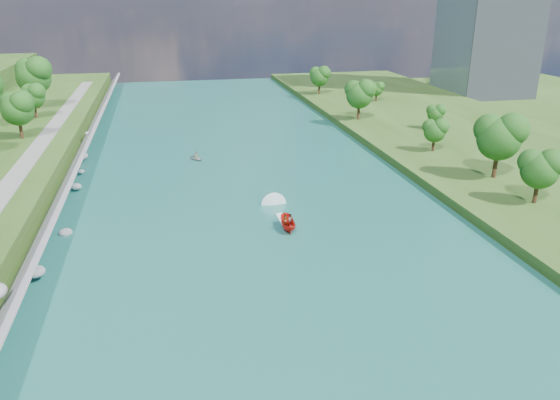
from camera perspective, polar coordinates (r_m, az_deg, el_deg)
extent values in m
plane|color=#2D5119|center=(61.44, -0.60, -6.66)|extent=(260.00, 260.00, 0.00)
cube|color=#185C55|center=(79.43, -3.50, -0.10)|extent=(55.00, 240.00, 0.10)
cube|color=#2D5119|center=(98.96, 26.13, 2.43)|extent=(44.00, 240.00, 1.50)
cube|color=slate|center=(79.51, -22.26, -0.31)|extent=(3.54, 236.00, 4.05)
ellipsoid|color=gray|center=(63.01, -24.14, -6.86)|extent=(1.88, 2.09, 1.13)
ellipsoid|color=gray|center=(73.72, -21.52, -3.20)|extent=(1.74, 1.84, 1.06)
ellipsoid|color=gray|center=(80.96, -22.03, -0.05)|extent=(0.98, 0.85, 0.57)
ellipsoid|color=gray|center=(88.56, -20.54, 1.31)|extent=(1.64, 1.34, 1.02)
ellipsoid|color=gray|center=(96.20, -20.04, 2.83)|extent=(1.04, 1.23, 0.59)
ellipsoid|color=gray|center=(104.39, -19.90, 4.36)|extent=(1.77, 1.94, 1.32)
ellipsoid|color=gray|center=(115.98, -19.48, 6.60)|extent=(1.07, 1.30, 0.59)
cube|color=gray|center=(80.48, -27.07, 0.50)|extent=(3.00, 200.00, 0.10)
ellipsoid|color=#1E4312|center=(109.81, -25.72, 8.40)|extent=(6.12, 6.12, 10.20)
ellipsoid|color=#1E4312|center=(127.78, -24.37, 9.73)|extent=(5.16, 5.16, 8.61)
ellipsoid|color=#1E4312|center=(138.16, -24.33, 11.51)|extent=(8.20, 8.20, 13.67)
ellipsoid|color=#1E4312|center=(80.98, 25.49, 2.70)|extent=(5.37, 5.37, 8.95)
ellipsoid|color=#1E4312|center=(89.72, 21.90, 5.81)|extent=(7.11, 7.11, 11.86)
ellipsoid|color=#1E4312|center=(102.46, 15.85, 6.83)|extent=(4.20, 4.20, 7.00)
ellipsoid|color=#1E4312|center=(120.41, 15.94, 8.60)|extent=(3.66, 3.66, 6.10)
ellipsoid|color=#1E4312|center=(125.61, 8.29, 10.70)|extent=(6.35, 6.35, 10.59)
ellipsoid|color=#1E4312|center=(148.69, 10.05, 11.27)|extent=(3.67, 3.67, 6.11)
ellipsoid|color=#1E4312|center=(157.82, 4.15, 12.62)|extent=(5.50, 5.50, 9.17)
imported|color=red|center=(69.44, 0.81, -2.43)|extent=(1.80, 4.44, 1.69)
imported|color=#66605B|center=(68.83, 0.56, -2.27)|extent=(0.75, 0.59, 1.81)
imported|color=#66605B|center=(69.89, 1.12, -2.05)|extent=(0.74, 0.59, 1.50)
cube|color=white|center=(72.45, 0.28, -2.11)|extent=(0.90, 5.00, 0.06)
imported|color=#93959C|center=(100.22, -8.72, 4.38)|extent=(3.47, 3.87, 0.66)
imported|color=#66605B|center=(100.07, -8.74, 4.68)|extent=(0.69, 0.53, 1.25)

